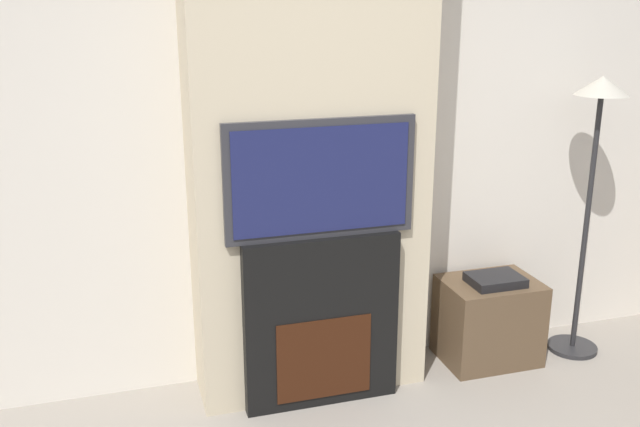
{
  "coord_description": "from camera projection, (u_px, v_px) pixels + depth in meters",
  "views": [
    {
      "loc": [
        -0.93,
        -1.46,
        2.0
      ],
      "look_at": [
        0.0,
        1.64,
        1.0
      ],
      "focal_mm": 40.0,
      "sensor_mm": 36.0,
      "label": 1
    }
  ],
  "objects": [
    {
      "name": "chimney_breast",
      "position": [
        309.0,
        134.0,
        3.44
      ],
      "size": [
        1.17,
        0.36,
        2.7
      ],
      "color": "beige",
      "rests_on": "ground_plane"
    },
    {
      "name": "floor_lamp",
      "position": [
        595.0,
        152.0,
        3.84
      ],
      "size": [
        0.28,
        0.28,
        1.59
      ],
      "color": "#262628",
      "rests_on": "ground_plane"
    },
    {
      "name": "television",
      "position": [
        320.0,
        179.0,
        3.33
      ],
      "size": [
        0.92,
        0.07,
        0.57
      ],
      "color": "#2D2D33",
      "rests_on": "fireplace"
    },
    {
      "name": "wall_back",
      "position": [
        298.0,
        126.0,
        3.64
      ],
      "size": [
        6.0,
        0.06,
        2.7
      ],
      "color": "silver",
      "rests_on": "ground_plane"
    },
    {
      "name": "media_stand",
      "position": [
        489.0,
        319.0,
        4.01
      ],
      "size": [
        0.52,
        0.39,
        0.52
      ],
      "color": "brown",
      "rests_on": "ground_plane"
    },
    {
      "name": "fireplace",
      "position": [
        320.0,
        321.0,
        3.54
      ],
      "size": [
        0.78,
        0.15,
        0.89
      ],
      "color": "black",
      "rests_on": "ground_plane"
    }
  ]
}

